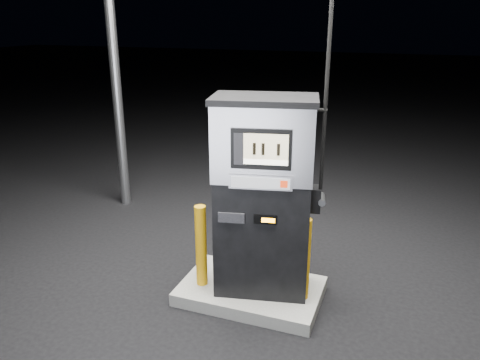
% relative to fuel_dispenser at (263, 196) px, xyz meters
% --- Properties ---
extents(ground, '(80.00, 80.00, 0.00)m').
position_rel_fuel_dispenser_xyz_m(ground, '(-0.13, -0.02, -1.27)').
color(ground, black).
rests_on(ground, ground).
extents(pump_island, '(1.60, 1.00, 0.15)m').
position_rel_fuel_dispenser_xyz_m(pump_island, '(-0.13, -0.02, -1.20)').
color(pump_island, slate).
rests_on(pump_island, ground).
extents(fuel_dispenser, '(1.26, 0.86, 4.54)m').
position_rel_fuel_dispenser_xyz_m(fuel_dispenser, '(0.00, 0.00, 0.00)').
color(fuel_dispenser, black).
rests_on(fuel_dispenser, pump_island).
extents(bollard_left, '(0.16, 0.16, 0.97)m').
position_rel_fuel_dispenser_xyz_m(bollard_left, '(-0.68, -0.17, -0.64)').
color(bollard_left, orange).
rests_on(bollard_left, pump_island).
extents(bollard_right, '(0.13, 0.13, 0.94)m').
position_rel_fuel_dispenser_xyz_m(bollard_right, '(0.49, -0.05, -0.65)').
color(bollard_right, orange).
rests_on(bollard_right, pump_island).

